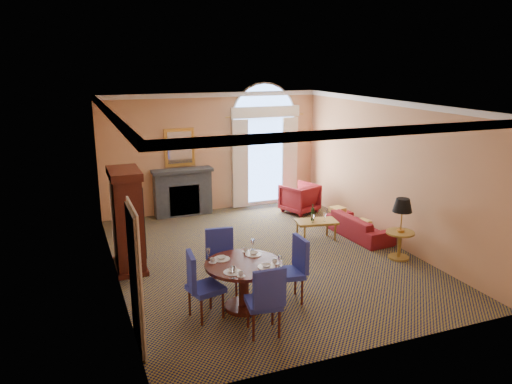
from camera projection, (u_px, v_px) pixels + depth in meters
name	position (u px, v px, depth m)	size (l,w,h in m)	color
ground	(265.00, 257.00, 10.52)	(7.50, 7.50, 0.00)	#111235
room_envelope	(252.00, 135.00, 10.47)	(6.04, 7.52, 3.45)	tan
armoire	(127.00, 222.00, 9.71)	(0.58, 1.03, 2.02)	#3B140D
dining_table	(244.00, 275.00, 8.22)	(1.29, 1.29, 1.01)	#3B140D
dining_chair_north	(222.00, 256.00, 8.91)	(0.64, 0.64, 1.13)	navy
dining_chair_south	(266.00, 297.00, 7.36)	(0.57, 0.57, 1.13)	navy
dining_chair_east	(294.00, 265.00, 8.51)	(0.57, 0.57, 1.13)	navy
dining_chair_west	(199.00, 282.00, 7.88)	(0.61, 0.61, 1.13)	navy
sofa	(359.00, 226.00, 11.68)	(1.79, 0.70, 0.52)	maroon
armchair	(299.00, 198.00, 13.54)	(0.84, 0.87, 0.79)	maroon
coffee_table	(316.00, 222.00, 11.40)	(1.01, 0.67, 0.85)	olive
side_table	(401.00, 221.00, 10.26)	(0.59, 0.59, 1.27)	olive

